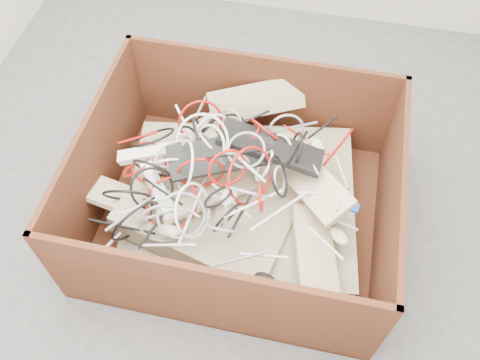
% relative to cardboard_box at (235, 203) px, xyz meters
% --- Properties ---
extents(ground, '(3.00, 3.00, 0.00)m').
position_rel_cardboard_box_xyz_m(ground, '(-0.14, 0.16, -0.14)').
color(ground, '#4A494C').
rests_on(ground, ground).
extents(cardboard_box, '(1.34, 1.11, 0.58)m').
position_rel_cardboard_box_xyz_m(cardboard_box, '(0.00, 0.00, 0.00)').
color(cardboard_box, '#391A0E').
rests_on(cardboard_box, ground).
extents(keyboard_pile, '(1.18, 1.13, 0.36)m').
position_rel_cardboard_box_xyz_m(keyboard_pile, '(0.04, 0.04, 0.14)').
color(keyboard_pile, beige).
rests_on(keyboard_pile, cardboard_box).
extents(mice_scatter, '(0.96, 0.76, 0.20)m').
position_rel_cardboard_box_xyz_m(mice_scatter, '(0.05, -0.10, 0.20)').
color(mice_scatter, beige).
rests_on(mice_scatter, keyboard_pile).
extents(power_strip_left, '(0.31, 0.12, 0.13)m').
position_rel_cardboard_box_xyz_m(power_strip_left, '(-0.39, 0.03, 0.23)').
color(power_strip_left, white).
rests_on(power_strip_left, keyboard_pile).
extents(power_strip_right, '(0.22, 0.25, 0.09)m').
position_rel_cardboard_box_xyz_m(power_strip_right, '(-0.31, -0.13, 0.20)').
color(power_strip_right, white).
rests_on(power_strip_right, keyboard_pile).
extents(vga_plug, '(0.05, 0.05, 0.03)m').
position_rel_cardboard_box_xyz_m(vga_plug, '(0.51, -0.06, 0.24)').
color(vga_plug, blue).
rests_on(vga_plug, keyboard_pile).
extents(cable_tangle, '(1.14, 0.90, 0.43)m').
position_rel_cardboard_box_xyz_m(cable_tangle, '(-0.13, -0.02, 0.26)').
color(cable_tangle, gray).
rests_on(cable_tangle, keyboard_pile).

